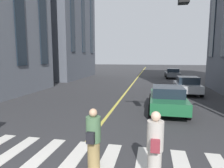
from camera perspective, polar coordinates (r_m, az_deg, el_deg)
The scene contains 7 objects.
lane_centre_line at distance 22.18m, azimuth 6.01°, elevation 0.12°, with size 80.00×0.16×0.01m.
crosswalk_marking at distance 6.13m, azimuth -11.23°, elevation -20.69°, with size 2.40×8.45×0.01m.
car_green_mid at distance 11.15m, azimuth 15.73°, elevation -4.00°, with size 4.40×1.95×1.37m.
car_grey_parked_b at distance 29.17m, azimuth 17.09°, elevation 3.01°, with size 4.40×1.95×1.37m.
car_silver_oncoming at distance 16.92m, azimuth 20.91°, elevation -0.31°, with size 3.90×1.89×1.40m.
pedestrian_near at distance 5.27m, azimuth -5.40°, elevation -15.73°, with size 0.50×0.38×1.63m.
pedestrian_companion at distance 4.83m, azimuth 12.31°, elevation -17.56°, with size 0.50×0.38×1.71m.
Camera 1 is at (-1.88, -2.17, 2.90)m, focal length 31.60 mm.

